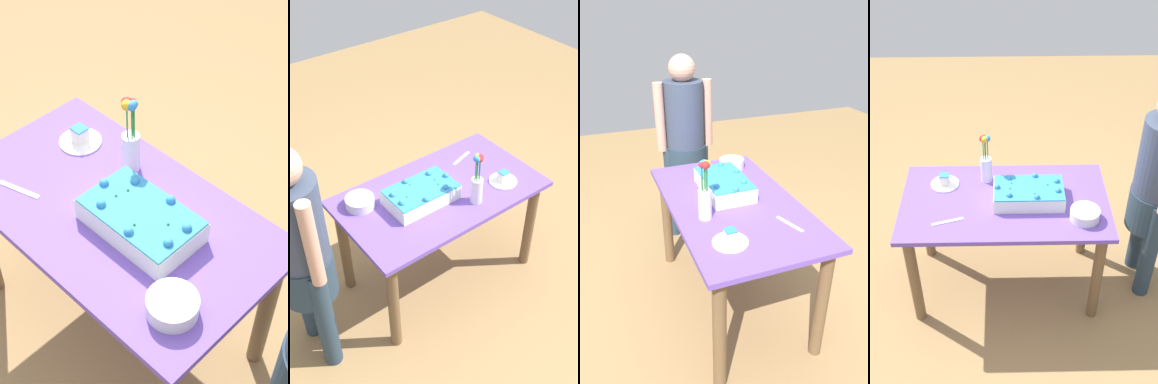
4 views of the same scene
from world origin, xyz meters
TOP-DOWN VIEW (x-y plane):
  - ground_plane at (0.00, 0.00)m, footprint 8.00×8.00m
  - dining_table at (0.00, 0.00)m, footprint 1.29×0.74m
  - sheet_cake at (-0.15, -0.00)m, footprint 0.43×0.26m
  - serving_plate_with_slice at (0.39, -0.17)m, footprint 0.18×0.18m
  - cake_knife at (0.34, 0.19)m, footprint 0.19×0.07m
  - flower_vase at (0.12, -0.21)m, footprint 0.07×0.07m
  - fruit_bowl at (-0.47, 0.18)m, footprint 0.18×0.18m

SIDE VIEW (x-z plane):
  - ground_plane at x=0.00m, z-range 0.00..0.00m
  - dining_table at x=0.00m, z-range 0.24..1.00m
  - cake_knife at x=0.34m, z-range 0.76..0.77m
  - serving_plate_with_slice at x=0.39m, z-range 0.75..0.82m
  - fruit_bowl at x=-0.47m, z-range 0.76..0.83m
  - sheet_cake at x=-0.15m, z-range 0.75..0.87m
  - flower_vase at x=0.12m, z-range 0.73..1.08m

